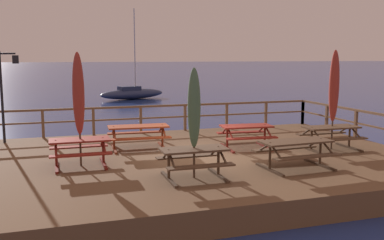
# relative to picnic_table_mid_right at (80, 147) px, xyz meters

# --- Properties ---
(ground_plane) EXTENTS (600.00, 600.00, 0.00)m
(ground_plane) POSITION_rel_picnic_table_mid_right_xyz_m (3.57, 0.28, -1.19)
(ground_plane) COLOR navy
(wooden_deck) EXTENTS (13.23, 9.34, 0.64)m
(wooden_deck) POSITION_rel_picnic_table_mid_right_xyz_m (3.57, 0.28, -0.87)
(wooden_deck) COLOR brown
(wooden_deck) RESTS_ON ground
(railing_waterside_far) EXTENTS (13.03, 0.10, 1.09)m
(railing_waterside_far) POSITION_rel_picnic_table_mid_right_xyz_m (3.57, 4.80, 0.20)
(railing_waterside_far) COLOR brown
(railing_waterside_far) RESTS_ON wooden_deck
(railing_side_right) EXTENTS (0.10, 9.14, 1.09)m
(railing_side_right) POSITION_rel_picnic_table_mid_right_xyz_m (10.04, 0.28, 0.19)
(railing_side_right) COLOR brown
(railing_side_right) RESTS_ON wooden_deck
(picnic_table_mid_right) EXTENTS (1.64, 1.41, 0.78)m
(picnic_table_mid_right) POSITION_rel_picnic_table_mid_right_xyz_m (0.00, 0.00, 0.00)
(picnic_table_mid_right) COLOR maroon
(picnic_table_mid_right) RESTS_ON wooden_deck
(picnic_table_back_right) EXTENTS (1.67, 1.41, 0.78)m
(picnic_table_back_right) POSITION_rel_picnic_table_mid_right_xyz_m (2.62, -2.13, 0.00)
(picnic_table_back_right) COLOR brown
(picnic_table_back_right) RESTS_ON wooden_deck
(picnic_table_front_right) EXTENTS (1.82, 1.43, 0.78)m
(picnic_table_front_right) POSITION_rel_picnic_table_mid_right_xyz_m (7.95, -0.24, 0.01)
(picnic_table_front_right) COLOR brown
(picnic_table_front_right) RESTS_ON wooden_deck
(picnic_table_back_left) EXTENTS (2.02, 1.49, 0.78)m
(picnic_table_back_left) POSITION_rel_picnic_table_mid_right_xyz_m (5.57, -2.03, 0.01)
(picnic_table_back_left) COLOR brown
(picnic_table_back_left) RESTS_ON wooden_deck
(picnic_table_front_left) EXTENTS (2.04, 1.51, 0.78)m
(picnic_table_front_left) POSITION_rel_picnic_table_mid_right_xyz_m (1.99, 1.82, 0.01)
(picnic_table_front_left) COLOR #993819
(picnic_table_front_left) RESTS_ON wooden_deck
(picnic_table_mid_centre) EXTENTS (1.79, 1.54, 0.78)m
(picnic_table_mid_centre) POSITION_rel_picnic_table_mid_right_xyz_m (5.40, 0.79, 0.00)
(picnic_table_mid_centre) COLOR maroon
(picnic_table_mid_centre) RESTS_ON wooden_deck
(patio_umbrella_short_back) EXTENTS (0.32, 0.32, 3.15)m
(patio_umbrella_short_back) POSITION_rel_picnic_table_mid_right_xyz_m (0.02, 0.04, 1.45)
(patio_umbrella_short_back) COLOR #4C3828
(patio_umbrella_short_back) RESTS_ON wooden_deck
(patio_umbrella_tall_back_right) EXTENTS (0.32, 0.32, 2.76)m
(patio_umbrella_tall_back_right) POSITION_rel_picnic_table_mid_right_xyz_m (2.64, -2.08, 1.20)
(patio_umbrella_tall_back_right) COLOR #4C3828
(patio_umbrella_tall_back_right) RESTS_ON wooden_deck
(patio_umbrella_short_mid) EXTENTS (0.32, 0.32, 3.24)m
(patio_umbrella_short_mid) POSITION_rel_picnic_table_mid_right_xyz_m (8.01, -0.20, 1.51)
(patio_umbrella_short_mid) COLOR #4C3828
(patio_umbrella_short_mid) RESTS_ON wooden_deck
(lamp_post_hooked) EXTENTS (0.67, 0.31, 3.20)m
(lamp_post_hooked) POSITION_rel_picnic_table_mid_right_xyz_m (-2.15, 4.19, 1.56)
(lamp_post_hooked) COLOR black
(lamp_post_hooked) RESTS_ON wooden_deck
(sailboat_distant) EXTENTS (6.22, 3.47, 7.72)m
(sailboat_distant) POSITION_rel_picnic_table_mid_right_xyz_m (5.95, 25.36, -0.68)
(sailboat_distant) COLOR navy
(sailboat_distant) RESTS_ON ground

